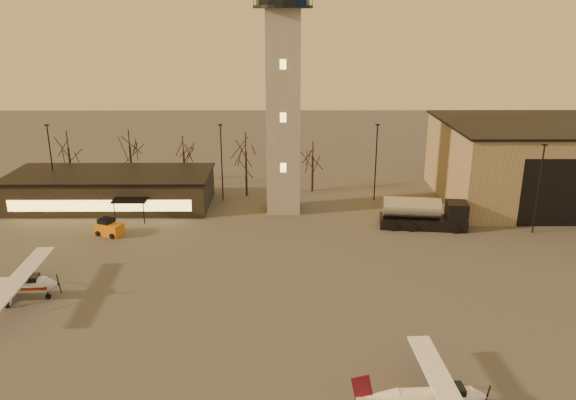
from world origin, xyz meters
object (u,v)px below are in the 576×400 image
(fuel_truck, at_px, (423,216))
(terminal, at_px, (111,189))
(hangar, at_px, (560,162))
(cessna_rear, at_px, (18,288))
(service_cart, at_px, (109,229))
(control_tower, at_px, (283,78))

(fuel_truck, bearing_deg, terminal, 174.28)
(hangar, height_order, cessna_rear, hangar)
(service_cart, bearing_deg, control_tower, 47.58)
(hangar, bearing_deg, fuel_truck, -152.72)
(terminal, xyz_separation_m, service_cart, (2.67, -10.38, -1.45))
(terminal, bearing_deg, hangar, 1.97)
(cessna_rear, height_order, service_cart, cessna_rear)
(fuel_truck, xyz_separation_m, service_cart, (-35.29, -2.05, -0.71))
(terminal, distance_m, fuel_truck, 38.87)
(hangar, relative_size, terminal, 1.20)
(hangar, xyz_separation_m, terminal, (-57.99, -2.00, -3.00))
(control_tower, height_order, cessna_rear, control_tower)
(terminal, xyz_separation_m, fuel_truck, (37.95, -8.34, -0.74))
(hangar, relative_size, fuel_truck, 3.08)
(control_tower, distance_m, cessna_rear, 35.92)
(control_tower, distance_m, fuel_truck, 22.74)
(cessna_rear, distance_m, fuel_truck, 42.14)
(control_tower, bearing_deg, cessna_rear, -133.78)
(fuel_truck, relative_size, service_cart, 2.99)
(service_cart, bearing_deg, hangar, 36.70)
(control_tower, relative_size, fuel_truck, 3.28)
(control_tower, relative_size, hangar, 1.07)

